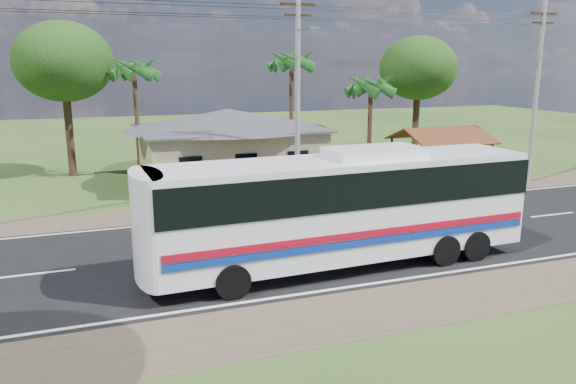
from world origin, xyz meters
The scene contains 14 objects.
ground centered at (0.00, 0.00, 0.00)m, with size 120.00×120.00×0.00m, color #2B4719.
road centered at (0.00, 0.00, 0.01)m, with size 120.00×16.00×0.03m.
house centered at (1.00, 13.00, 2.64)m, with size 12.40×10.00×5.00m.
waiting_shed centered at (13.00, 8.50, 2.73)m, with size 5.20×4.48×3.35m.
concrete_barrier centered at (12.00, 5.60, 0.45)m, with size 7.00×0.30×0.90m, color #9E9E99.
utility_poles centered at (2.67, 6.49, 5.77)m, with size 32.80×2.22×11.00m.
palm_near centered at (9.50, 11.00, 5.71)m, with size 2.80×2.80×6.70m.
palm_mid centered at (6.00, 15.50, 7.16)m, with size 2.80×2.80×8.20m.
palm_far centered at (-4.00, 16.00, 6.68)m, with size 2.80×2.80×7.70m.
tree_behind_house centered at (-8.00, 18.00, 7.12)m, with size 6.00×6.00×9.61m.
tree_behind_shed centered at (16.00, 16.00, 6.68)m, with size 5.60×5.60×9.02m.
coach_bus centered at (1.22, -2.81, 2.39)m, with size 13.58×3.34×4.19m.
motorcycle centered at (11.71, 6.60, 0.47)m, with size 0.62×1.78×0.93m, color black.
person centered at (13.32, 6.01, 0.87)m, with size 0.63×0.42×1.74m, color navy.
Camera 1 is at (-7.07, -19.88, 7.01)m, focal length 35.00 mm.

